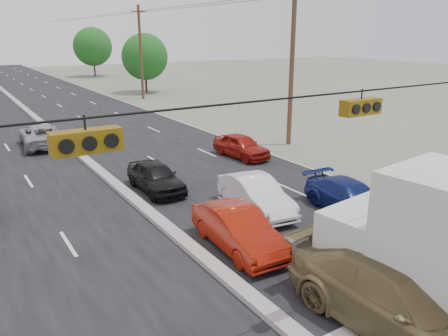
{
  "coord_description": "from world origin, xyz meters",
  "views": [
    {
      "loc": [
        -6.16,
        -6.47,
        6.98
      ],
      "look_at": [
        2.17,
        6.68,
        2.2
      ],
      "focal_mm": 35.0,
      "sensor_mm": 36.0,
      "label": 1
    }
  ],
  "objects_px": {
    "utility_pole_right_b": "(292,65)",
    "tree_right_mid": "(145,57)",
    "utility_pole_right_c": "(141,52)",
    "queue_car_a": "(156,177)",
    "queue_car_d": "(351,198)",
    "oncoming_far": "(41,135)",
    "tan_sedan": "(402,300)",
    "queue_car_e": "(241,146)",
    "red_sedan": "(238,230)",
    "queue_car_b": "(256,195)",
    "tree_right_far": "(93,47)"
  },
  "relations": [
    {
      "from": "tan_sedan",
      "to": "oncoming_far",
      "type": "distance_m",
      "value": 24.49
    },
    {
      "from": "utility_pole_right_b",
      "to": "tree_right_far",
      "type": "height_order",
      "value": "utility_pole_right_b"
    },
    {
      "from": "tree_right_far",
      "to": "tan_sedan",
      "type": "relative_size",
      "value": 1.34
    },
    {
      "from": "queue_car_b",
      "to": "queue_car_e",
      "type": "xyz_separation_m",
      "value": [
        4.2,
        7.13,
        -0.04
      ]
    },
    {
      "from": "utility_pole_right_b",
      "to": "queue_car_b",
      "type": "distance_m",
      "value": 12.66
    },
    {
      "from": "tan_sedan",
      "to": "queue_car_a",
      "type": "height_order",
      "value": "tan_sedan"
    },
    {
      "from": "tree_right_mid",
      "to": "queue_car_b",
      "type": "bearing_deg",
      "value": -106.34
    },
    {
      "from": "utility_pole_right_b",
      "to": "tan_sedan",
      "type": "relative_size",
      "value": 1.64
    },
    {
      "from": "utility_pole_right_c",
      "to": "queue_car_e",
      "type": "height_order",
      "value": "utility_pole_right_c"
    },
    {
      "from": "utility_pole_right_b",
      "to": "oncoming_far",
      "type": "xyz_separation_m",
      "value": [
        -13.9,
        8.11,
        -4.39
      ]
    },
    {
      "from": "tree_right_mid",
      "to": "queue_car_a",
      "type": "height_order",
      "value": "tree_right_mid"
    },
    {
      "from": "queue_car_e",
      "to": "oncoming_far",
      "type": "xyz_separation_m",
      "value": [
        -9.42,
        9.09,
        0.04
      ]
    },
    {
      "from": "utility_pole_right_c",
      "to": "queue_car_a",
      "type": "xyz_separation_m",
      "value": [
        -11.1,
        -28.65,
        -4.42
      ]
    },
    {
      "from": "tan_sedan",
      "to": "queue_car_e",
      "type": "relative_size",
      "value": 1.53
    },
    {
      "from": "utility_pole_right_b",
      "to": "tree_right_mid",
      "type": "height_order",
      "value": "utility_pole_right_b"
    },
    {
      "from": "utility_pole_right_c",
      "to": "oncoming_far",
      "type": "height_order",
      "value": "utility_pole_right_c"
    },
    {
      "from": "tree_right_mid",
      "to": "utility_pole_right_b",
      "type": "bearing_deg",
      "value": -94.76
    },
    {
      "from": "tree_right_mid",
      "to": "tan_sedan",
      "type": "relative_size",
      "value": 1.17
    },
    {
      "from": "tree_right_mid",
      "to": "tree_right_far",
      "type": "height_order",
      "value": "tree_right_far"
    },
    {
      "from": "oncoming_far",
      "to": "queue_car_e",
      "type": "bearing_deg",
      "value": 139.12
    },
    {
      "from": "utility_pole_right_c",
      "to": "tree_right_far",
      "type": "xyz_separation_m",
      "value": [
        3.5,
        30.0,
        -0.15
      ]
    },
    {
      "from": "tree_right_far",
      "to": "tan_sedan",
      "type": "xyz_separation_m",
      "value": [
        -13.72,
        -71.1,
        -4.07
      ]
    },
    {
      "from": "tree_right_far",
      "to": "queue_car_a",
      "type": "height_order",
      "value": "tree_right_far"
    },
    {
      "from": "queue_car_d",
      "to": "oncoming_far",
      "type": "relative_size",
      "value": 0.86
    },
    {
      "from": "utility_pole_right_c",
      "to": "queue_car_e",
      "type": "relative_size",
      "value": 2.51
    },
    {
      "from": "utility_pole_right_b",
      "to": "tan_sedan",
      "type": "bearing_deg",
      "value": -122.41
    },
    {
      "from": "queue_car_a",
      "to": "tree_right_far",
      "type": "bearing_deg",
      "value": 76.24
    },
    {
      "from": "utility_pole_right_b",
      "to": "tree_right_mid",
      "type": "distance_m",
      "value": 30.11
    },
    {
      "from": "queue_car_b",
      "to": "oncoming_far",
      "type": "relative_size",
      "value": 0.84
    },
    {
      "from": "tree_right_far",
      "to": "oncoming_far",
      "type": "height_order",
      "value": "tree_right_far"
    },
    {
      "from": "tree_right_far",
      "to": "tan_sedan",
      "type": "bearing_deg",
      "value": -100.92
    },
    {
      "from": "utility_pole_right_c",
      "to": "queue_car_b",
      "type": "height_order",
      "value": "utility_pole_right_c"
    },
    {
      "from": "utility_pole_right_b",
      "to": "red_sedan",
      "type": "bearing_deg",
      "value": -136.81
    },
    {
      "from": "utility_pole_right_c",
      "to": "tan_sedan",
      "type": "relative_size",
      "value": 1.64
    },
    {
      "from": "utility_pole_right_b",
      "to": "utility_pole_right_c",
      "type": "height_order",
      "value": "same"
    },
    {
      "from": "red_sedan",
      "to": "queue_car_a",
      "type": "height_order",
      "value": "red_sedan"
    },
    {
      "from": "tree_right_mid",
      "to": "red_sedan",
      "type": "relative_size",
      "value": 1.67
    },
    {
      "from": "utility_pole_right_c",
      "to": "tree_right_far",
      "type": "relative_size",
      "value": 1.23
    },
    {
      "from": "utility_pole_right_c",
      "to": "queue_car_a",
      "type": "height_order",
      "value": "utility_pole_right_c"
    },
    {
      "from": "tan_sedan",
      "to": "oncoming_far",
      "type": "xyz_separation_m",
      "value": [
        -3.68,
        24.22,
        -0.17
      ]
    },
    {
      "from": "tree_right_mid",
      "to": "utility_pole_right_c",
      "type": "bearing_deg",
      "value": -116.57
    },
    {
      "from": "utility_pole_right_c",
      "to": "tan_sedan",
      "type": "height_order",
      "value": "utility_pole_right_c"
    },
    {
      "from": "tree_right_far",
      "to": "queue_car_b",
      "type": "xyz_separation_m",
      "value": [
        -12.17,
        -63.11,
        -4.24
      ]
    },
    {
      "from": "utility_pole_right_c",
      "to": "tree_right_far",
      "type": "height_order",
      "value": "utility_pole_right_c"
    },
    {
      "from": "tan_sedan",
      "to": "red_sedan",
      "type": "distance_m",
      "value": 5.75
    },
    {
      "from": "utility_pole_right_b",
      "to": "tan_sedan",
      "type": "distance_m",
      "value": 19.54
    },
    {
      "from": "utility_pole_right_b",
      "to": "oncoming_far",
      "type": "bearing_deg",
      "value": 149.73
    },
    {
      "from": "tree_right_far",
      "to": "tree_right_mid",
      "type": "bearing_deg",
      "value": -92.29
    },
    {
      "from": "tree_right_mid",
      "to": "queue_car_a",
      "type": "bearing_deg",
      "value": -112.01
    },
    {
      "from": "tan_sedan",
      "to": "tree_right_mid",
      "type": "bearing_deg",
      "value": 71.54
    }
  ]
}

